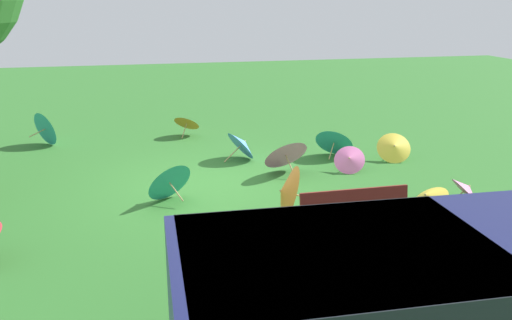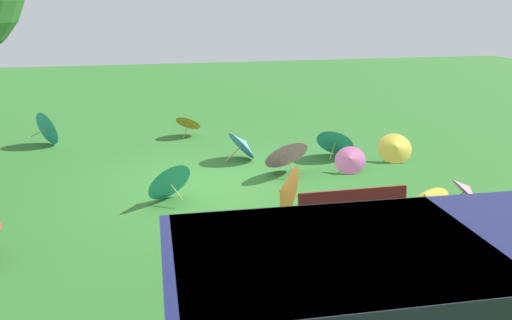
% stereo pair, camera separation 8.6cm
% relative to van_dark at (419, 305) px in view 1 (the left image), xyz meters
% --- Properties ---
extents(ground, '(40.00, 40.00, 0.00)m').
position_rel_van_dark_xyz_m(ground, '(0.94, -6.19, -0.91)').
color(ground, '#2D6B28').
extents(van_dark, '(4.65, 2.23, 1.53)m').
position_rel_van_dark_xyz_m(van_dark, '(0.00, 0.00, 0.00)').
color(van_dark, '#191E4C').
rests_on(van_dark, ground).
extents(park_bench, '(1.60, 0.49, 0.90)m').
position_rel_van_dark_xyz_m(park_bench, '(-0.63, -3.06, -0.45)').
color(park_bench, maroon).
rests_on(park_bench, ground).
extents(parasol_teal_0, '(1.08, 1.04, 0.76)m').
position_rel_van_dark_xyz_m(parasol_teal_0, '(-2.05, -7.45, -0.53)').
color(parasol_teal_0, tan).
rests_on(parasol_teal_0, ground).
extents(parasol_pink_0, '(1.08, 0.98, 0.87)m').
position_rel_van_dark_xyz_m(parasol_pink_0, '(-0.60, -6.49, -0.44)').
color(parasol_pink_0, tan).
rests_on(parasol_pink_0, ground).
extents(parasol_teal_1, '(1.01, 0.92, 0.80)m').
position_rel_van_dark_xyz_m(parasol_teal_1, '(1.81, -5.44, -0.51)').
color(parasol_teal_1, tan).
rests_on(parasol_teal_1, ground).
extents(parasol_yellow_0, '(0.87, 0.75, 0.64)m').
position_rel_van_dark_xyz_m(parasol_yellow_0, '(-3.20, -6.84, -0.59)').
color(parasol_yellow_0, tan).
rests_on(parasol_yellow_0, ground).
extents(parasol_orange_0, '(0.88, 0.86, 0.63)m').
position_rel_van_dark_xyz_m(parasol_orange_0, '(0.98, -10.08, -0.53)').
color(parasol_orange_0, tan).
rests_on(parasol_orange_0, ground).
extents(parasol_teal_2, '(0.81, 0.88, 0.85)m').
position_rel_van_dark_xyz_m(parasol_teal_2, '(4.36, -9.96, -0.49)').
color(parasol_teal_2, tan).
rests_on(parasol_teal_2, ground).
extents(parasol_yellow_1, '(0.63, 0.66, 0.67)m').
position_rel_van_dark_xyz_m(parasol_yellow_1, '(-2.13, -3.55, -0.49)').
color(parasol_yellow_1, tan).
rests_on(parasol_yellow_1, ground).
extents(parasol_pink_1, '(0.78, 0.71, 0.56)m').
position_rel_van_dark_xyz_m(parasol_pink_1, '(-1.94, -6.31, -0.63)').
color(parasol_pink_1, tan).
rests_on(parasol_pink_1, ground).
extents(parasol_blue_1, '(0.84, 0.91, 0.72)m').
position_rel_van_dark_xyz_m(parasol_blue_1, '(0.01, -7.67, -0.54)').
color(parasol_blue_1, tan).
rests_on(parasol_blue_1, ground).
extents(parasol_orange_2, '(0.89, 0.96, 0.92)m').
position_rel_van_dark_xyz_m(parasol_orange_2, '(0.02, -4.22, -0.45)').
color(parasol_orange_2, tan).
rests_on(parasol_orange_2, ground).
extents(parasol_pink_2, '(0.56, 0.63, 0.51)m').
position_rel_van_dark_xyz_m(parasol_pink_2, '(-3.27, -4.20, -0.65)').
color(parasol_pink_2, tan).
rests_on(parasol_pink_2, ground).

